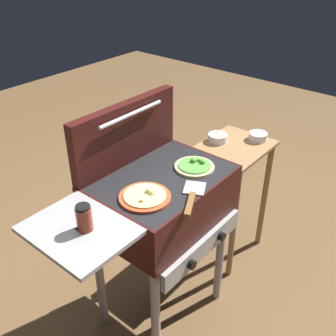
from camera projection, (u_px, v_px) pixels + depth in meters
name	position (u px, v px, depth m)	size (l,w,h in m)	color
ground_plane	(162.00, 308.00, 2.27)	(8.00, 8.00, 0.00)	brown
grill	(160.00, 203.00, 1.87)	(0.96, 0.53, 0.90)	#38110F
grill_lid_open	(126.00, 133.00, 1.84)	(0.63, 0.08, 0.30)	#38110F
pizza_cheese	(145.00, 196.00, 1.65)	(0.22, 0.22, 0.04)	#C64723
pizza_veggie	(195.00, 166.00, 1.86)	(0.19, 0.19, 0.04)	#E0C17F
sauce_jar	(84.00, 218.00, 1.46)	(0.06, 0.06, 0.11)	maroon
spatula	(192.00, 197.00, 1.65)	(0.26, 0.17, 0.02)	#B7BABF
prep_table	(231.00, 179.00, 2.42)	(0.44, 0.36, 0.79)	olive
topping_bowl_near	(218.00, 138.00, 2.34)	(0.11, 0.11, 0.04)	silver
topping_bowl_far	(258.00, 137.00, 2.35)	(0.11, 0.11, 0.04)	silver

